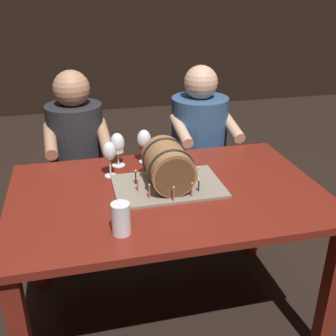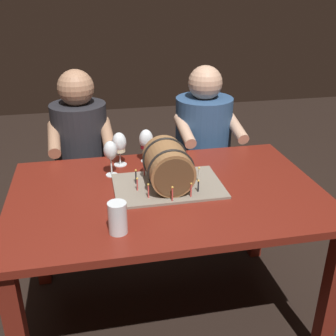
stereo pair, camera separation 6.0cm
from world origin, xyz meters
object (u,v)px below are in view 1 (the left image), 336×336
wine_glass_empty (109,152)px  person_seated_right (198,159)px  beer_pint (121,219)px  wine_glass_red (144,141)px  dining_table (167,210)px  barrel_cake (168,168)px  wine_glass_white (117,145)px  person_seated_left (80,172)px

wine_glass_empty → person_seated_right: 0.89m
beer_pint → person_seated_right: size_ratio=0.11×
wine_glass_red → beer_pint: bearing=-107.8°
dining_table → barrel_cake: 0.21m
wine_glass_empty → wine_glass_white: wine_glass_empty is taller
dining_table → wine_glass_red: 0.43m
person_seated_left → barrel_cake: bearing=-60.4°
wine_glass_white → person_seated_right: 0.78m
barrel_cake → wine_glass_red: barrel_cake is taller
wine_glass_white → wine_glass_empty: bearing=-114.3°
wine_glass_white → person_seated_right: (0.58, 0.41, -0.31)m
wine_glass_empty → wine_glass_white: size_ratio=1.01×
barrel_cake → person_seated_right: size_ratio=0.43×
wine_glass_white → person_seated_left: size_ratio=0.15×
beer_pint → person_seated_left: size_ratio=0.11×
dining_table → wine_glass_empty: 0.40m
dining_table → person_seated_left: person_seated_left is taller
wine_glass_empty → beer_pint: 0.53m
wine_glass_empty → wine_glass_red: (0.20, 0.14, -0.01)m
wine_glass_red → person_seated_right: bearing=41.8°
beer_pint → person_seated_left: 1.10m
barrel_cake → wine_glass_white: 0.37m
wine_glass_white → beer_pint: size_ratio=1.40×
dining_table → wine_glass_empty: bearing=137.6°
wine_glass_red → wine_glass_white: bearing=-172.6°
wine_glass_white → wine_glass_red: bearing=7.4°
wine_glass_red → beer_pint: 0.70m
wine_glass_red → person_seated_right: person_seated_right is taller
wine_glass_red → dining_table: bearing=-83.4°
person_seated_left → person_seated_right: person_seated_left is taller
wine_glass_empty → person_seated_right: size_ratio=0.16×
wine_glass_empty → beer_pint: (-0.01, -0.52, -0.07)m
dining_table → wine_glass_white: size_ratio=8.01×
person_seated_left → wine_glass_white: bearing=-63.2°
wine_glass_red → wine_glass_empty: bearing=-145.0°
barrel_cake → wine_glass_empty: (-0.25, 0.18, 0.03)m
dining_table → person_seated_left: 0.85m
dining_table → wine_glass_red: (-0.04, 0.36, 0.22)m
person_seated_right → wine_glass_red: bearing=-138.2°
dining_table → wine_glass_white: 0.45m
dining_table → person_seated_right: person_seated_right is taller
person_seated_right → beer_pint: bearing=-121.6°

